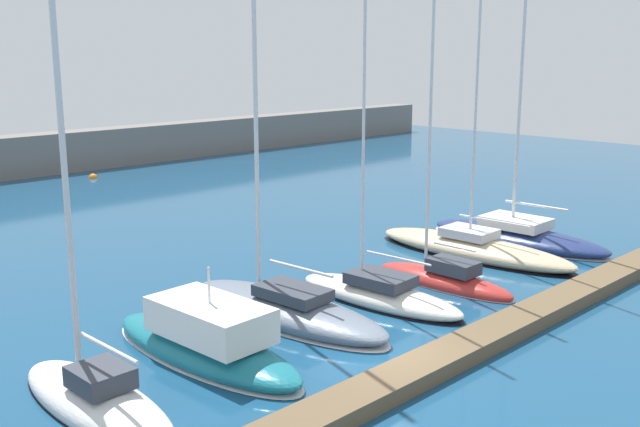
{
  "coord_description": "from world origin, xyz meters",
  "views": [
    {
      "loc": [
        -16.79,
        -13.84,
        9.63
      ],
      "look_at": [
        2.92,
        5.85,
        3.47
      ],
      "focal_mm": 41.9,
      "sensor_mm": 36.0,
      "label": 1
    }
  ],
  "objects_px": {
    "sailboat_slate_fifth": "(285,307)",
    "sailboat_ivory_sixth": "(379,293)",
    "sailboat_red_seventh": "(444,277)",
    "mooring_buoy_orange": "(93,178)",
    "sailboat_sand_eighth": "(473,247)",
    "sailboat_navy_ninth": "(517,235)",
    "sailboat_white_third": "(96,399)",
    "motorboat_teal_fourth": "(205,340)"
  },
  "relations": [
    {
      "from": "motorboat_teal_fourth",
      "to": "sailboat_slate_fifth",
      "type": "relative_size",
      "value": 0.48
    },
    {
      "from": "sailboat_slate_fifth",
      "to": "sailboat_sand_eighth",
      "type": "height_order",
      "value": "sailboat_sand_eighth"
    },
    {
      "from": "sailboat_navy_ninth",
      "to": "sailboat_slate_fifth",
      "type": "bearing_deg",
      "value": 87.71
    },
    {
      "from": "sailboat_ivory_sixth",
      "to": "sailboat_white_third",
      "type": "bearing_deg",
      "value": 87.6
    },
    {
      "from": "sailboat_white_third",
      "to": "motorboat_teal_fourth",
      "type": "xyz_separation_m",
      "value": [
        4.2,
        0.73,
        0.28
      ]
    },
    {
      "from": "sailboat_white_third",
      "to": "motorboat_teal_fourth",
      "type": "bearing_deg",
      "value": -80.67
    },
    {
      "from": "sailboat_slate_fifth",
      "to": "sailboat_red_seventh",
      "type": "xyz_separation_m",
      "value": [
        7.33,
        -1.77,
        -0.12
      ]
    },
    {
      "from": "sailboat_slate_fifth",
      "to": "mooring_buoy_orange",
      "type": "relative_size",
      "value": 26.63
    },
    {
      "from": "sailboat_ivory_sixth",
      "to": "sailboat_red_seventh",
      "type": "height_order",
      "value": "sailboat_ivory_sixth"
    },
    {
      "from": "sailboat_slate_fifth",
      "to": "sailboat_ivory_sixth",
      "type": "distance_m",
      "value": 3.97
    },
    {
      "from": "sailboat_ivory_sixth",
      "to": "sailboat_red_seventh",
      "type": "relative_size",
      "value": 1.09
    },
    {
      "from": "sailboat_slate_fifth",
      "to": "mooring_buoy_orange",
      "type": "distance_m",
      "value": 34.31
    },
    {
      "from": "sailboat_slate_fifth",
      "to": "sailboat_red_seventh",
      "type": "distance_m",
      "value": 7.54
    },
    {
      "from": "sailboat_slate_fifth",
      "to": "sailboat_ivory_sixth",
      "type": "bearing_deg",
      "value": -111.91
    },
    {
      "from": "motorboat_teal_fourth",
      "to": "sailboat_slate_fifth",
      "type": "height_order",
      "value": "sailboat_slate_fifth"
    },
    {
      "from": "sailboat_ivory_sixth",
      "to": "sailboat_navy_ninth",
      "type": "relative_size",
      "value": 0.89
    },
    {
      "from": "motorboat_teal_fourth",
      "to": "sailboat_sand_eighth",
      "type": "xyz_separation_m",
      "value": [
        16.29,
        0.78,
        -0.19
      ]
    },
    {
      "from": "motorboat_teal_fourth",
      "to": "sailboat_ivory_sixth",
      "type": "relative_size",
      "value": 0.56
    },
    {
      "from": "sailboat_sand_eighth",
      "to": "sailboat_navy_ninth",
      "type": "relative_size",
      "value": 1.02
    },
    {
      "from": "sailboat_navy_ninth",
      "to": "mooring_buoy_orange",
      "type": "relative_size",
      "value": 26.15
    },
    {
      "from": "sailboat_ivory_sixth",
      "to": "sailboat_red_seventh",
      "type": "distance_m",
      "value": 3.59
    },
    {
      "from": "sailboat_red_seventh",
      "to": "mooring_buoy_orange",
      "type": "distance_m",
      "value": 34.66
    },
    {
      "from": "sailboat_sand_eighth",
      "to": "mooring_buoy_orange",
      "type": "height_order",
      "value": "sailboat_sand_eighth"
    },
    {
      "from": "sailboat_white_third",
      "to": "mooring_buoy_orange",
      "type": "distance_m",
      "value": 38.99
    },
    {
      "from": "sailboat_red_seventh",
      "to": "sailboat_sand_eighth",
      "type": "xyz_separation_m",
      "value": [
        4.77,
        1.75,
        0.07
      ]
    },
    {
      "from": "sailboat_white_third",
      "to": "sailboat_red_seventh",
      "type": "distance_m",
      "value": 15.73
    },
    {
      "from": "sailboat_navy_ninth",
      "to": "mooring_buoy_orange",
      "type": "bearing_deg",
      "value": 8.3
    },
    {
      "from": "sailboat_slate_fifth",
      "to": "sailboat_red_seventh",
      "type": "relative_size",
      "value": 1.24
    },
    {
      "from": "sailboat_red_seventh",
      "to": "sailboat_sand_eighth",
      "type": "distance_m",
      "value": 5.08
    },
    {
      "from": "sailboat_slate_fifth",
      "to": "sailboat_navy_ninth",
      "type": "relative_size",
      "value": 1.02
    },
    {
      "from": "sailboat_slate_fifth",
      "to": "sailboat_sand_eighth",
      "type": "distance_m",
      "value": 12.09
    },
    {
      "from": "motorboat_teal_fourth",
      "to": "sailboat_white_third",
      "type": "bearing_deg",
      "value": 97.59
    },
    {
      "from": "sailboat_white_third",
      "to": "sailboat_navy_ninth",
      "type": "distance_m",
      "value": 24.11
    },
    {
      "from": "sailboat_white_third",
      "to": "sailboat_sand_eighth",
      "type": "bearing_deg",
      "value": -86.35
    },
    {
      "from": "sailboat_white_third",
      "to": "sailboat_sand_eighth",
      "type": "relative_size",
      "value": 0.67
    },
    {
      "from": "sailboat_ivory_sixth",
      "to": "sailboat_navy_ninth",
      "type": "distance_m",
      "value": 11.94
    },
    {
      "from": "sailboat_ivory_sixth",
      "to": "mooring_buoy_orange",
      "type": "distance_m",
      "value": 34.61
    },
    {
      "from": "sailboat_ivory_sixth",
      "to": "mooring_buoy_orange",
      "type": "height_order",
      "value": "sailboat_ivory_sixth"
    },
    {
      "from": "sailboat_red_seventh",
      "to": "sailboat_navy_ninth",
      "type": "relative_size",
      "value": 0.82
    },
    {
      "from": "sailboat_ivory_sixth",
      "to": "sailboat_navy_ninth",
      "type": "xyz_separation_m",
      "value": [
        11.9,
        0.96,
        0.04
      ]
    },
    {
      "from": "sailboat_sand_eighth",
      "to": "sailboat_navy_ninth",
      "type": "height_order",
      "value": "sailboat_sand_eighth"
    },
    {
      "from": "sailboat_red_seventh",
      "to": "sailboat_sand_eighth",
      "type": "bearing_deg",
      "value": -70.06
    }
  ]
}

